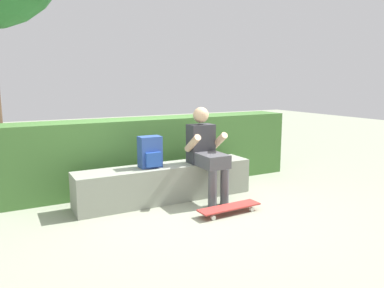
% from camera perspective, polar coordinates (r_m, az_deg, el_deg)
% --- Properties ---
extents(ground_plane, '(24.00, 24.00, 0.00)m').
position_cam_1_polar(ground_plane, '(4.67, -2.11, -9.85)').
color(ground_plane, gray).
extents(bench_main, '(2.38, 0.45, 0.47)m').
position_cam_1_polar(bench_main, '(4.92, -4.05, -5.97)').
color(bench_main, gray).
rests_on(bench_main, ground).
extents(person_skater, '(0.49, 0.62, 1.22)m').
position_cam_1_polar(person_skater, '(4.86, 2.21, -0.95)').
color(person_skater, '#333338').
rests_on(person_skater, ground).
extents(skateboard_near_person, '(0.81, 0.23, 0.09)m').
position_cam_1_polar(skateboard_near_person, '(4.48, 5.78, -9.73)').
color(skateboard_near_person, '#BC3833').
rests_on(skateboard_near_person, ground).
extents(backpack_on_bench, '(0.28, 0.23, 0.40)m').
position_cam_1_polar(backpack_on_bench, '(4.73, -6.47, -1.30)').
color(backpack_on_bench, '#2D4C99').
rests_on(backpack_on_bench, bench_main).
extents(hedge_row, '(4.36, 0.56, 1.02)m').
position_cam_1_polar(hedge_row, '(5.62, -5.25, -1.13)').
color(hedge_row, '#426F32').
rests_on(hedge_row, ground).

